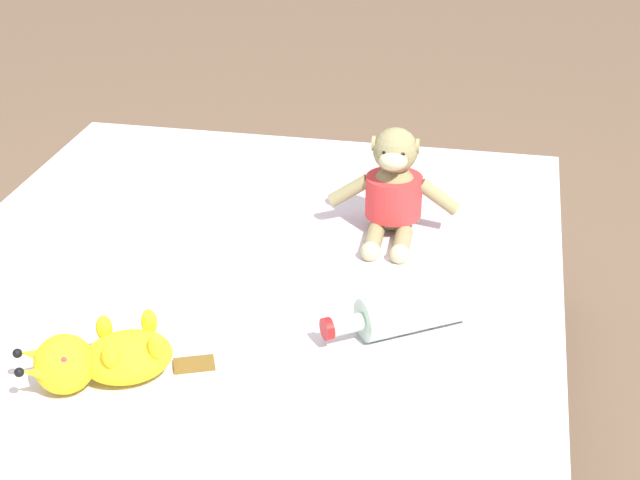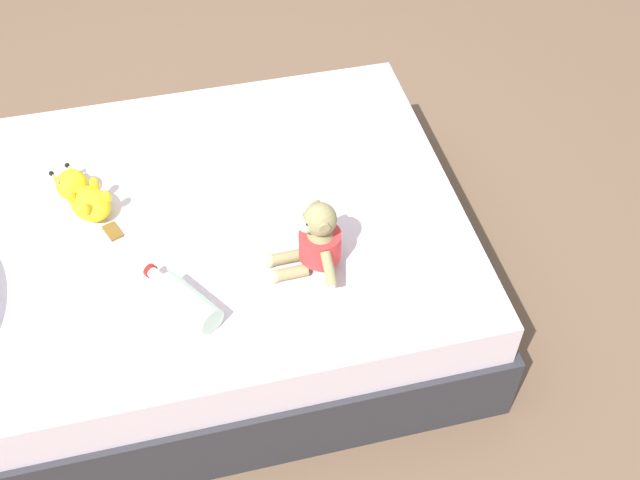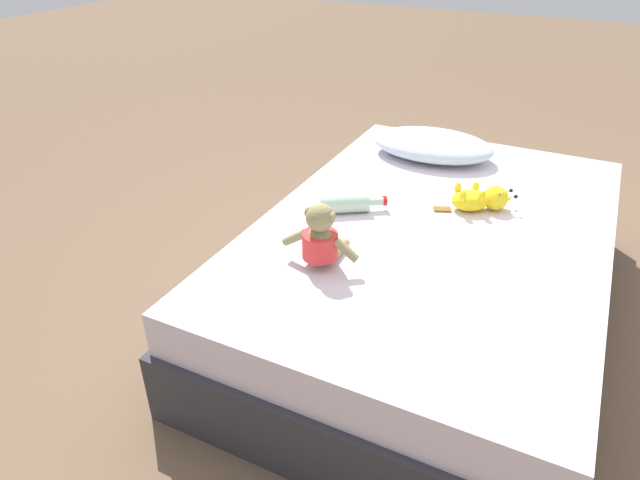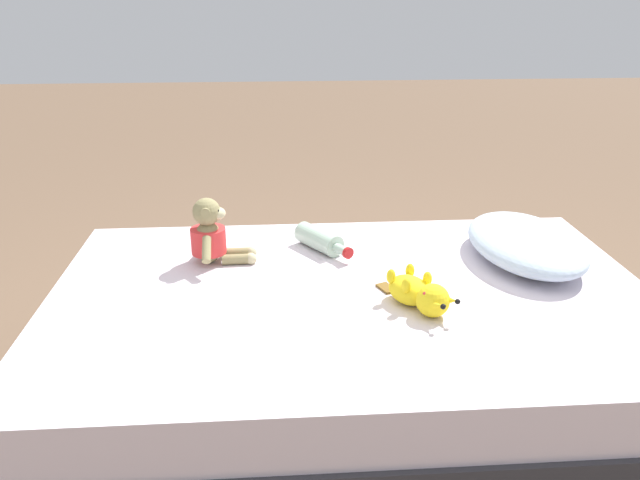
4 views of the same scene
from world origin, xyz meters
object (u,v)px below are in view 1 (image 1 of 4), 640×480
plush_monkey (393,191)px  plush_yellow_creature (101,359)px  bed (216,428)px  glass_bottle (408,311)px

plush_monkey → plush_yellow_creature: plush_monkey is taller
bed → plush_yellow_creature: plush_yellow_creature is taller
plush_monkey → plush_yellow_creature: 0.76m
plush_monkey → plush_yellow_creature: bearing=58.3°
bed → glass_bottle: bearing=-167.8°
bed → glass_bottle: 0.44m
bed → plush_monkey: bearing=-120.5°
plush_yellow_creature → glass_bottle: 0.55m
plush_monkey → bed: bearing=59.5°
plush_monkey → glass_bottle: size_ratio=1.10×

